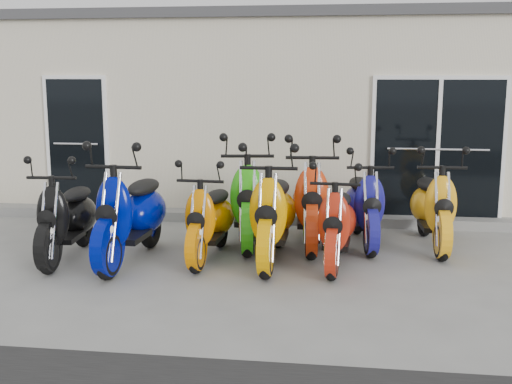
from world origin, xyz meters
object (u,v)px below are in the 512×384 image
scooter_front_orange_a (209,208)px  scooter_back_green (248,187)px  scooter_back_yellow (434,195)px  scooter_front_red (337,212)px  scooter_front_blue (131,200)px  scooter_front_black (66,206)px  scooter_back_blue (364,194)px  scooter_front_orange_b (273,201)px  scooter_back_red (311,189)px

scooter_front_orange_a → scooter_back_green: (0.37, 0.85, 0.13)m
scooter_back_yellow → scooter_front_red: bearing=-145.1°
scooter_front_blue → scooter_back_yellow: (3.83, 1.20, -0.07)m
scooter_back_green → scooter_back_yellow: scooter_back_green is taller
scooter_front_blue → scooter_front_red: 2.56m
scooter_front_black → scooter_front_blue: size_ratio=0.88×
scooter_front_red → scooter_back_blue: scooter_back_blue is taller
scooter_front_orange_b → scooter_back_blue: bearing=40.2°
scooter_front_blue → scooter_front_orange_b: scooter_front_blue is taller
scooter_front_black → scooter_front_orange_b: size_ratio=0.89×
scooter_front_orange_a → scooter_front_red: bearing=1.3°
scooter_front_orange_b → scooter_back_blue: size_ratio=1.10×
scooter_front_orange_b → scooter_back_green: size_ratio=0.98×
scooter_front_black → scooter_back_blue: bearing=14.1°
scooter_front_orange_b → scooter_back_yellow: (2.08, 0.95, -0.06)m
scooter_front_red → scooter_back_green: size_ratio=0.84×
scooter_back_yellow → scooter_front_orange_b: bearing=-158.4°
scooter_front_black → scooter_back_blue: (3.76, 1.21, 0.01)m
scooter_front_blue → scooter_front_orange_a: scooter_front_blue is taller
scooter_front_blue → scooter_front_orange_a: (0.95, 0.25, -0.12)m
scooter_front_red → scooter_back_blue: (0.35, 1.02, 0.03)m
scooter_back_green → scooter_back_yellow: bearing=-5.5°
scooter_front_blue → scooter_back_green: bearing=43.0°
scooter_front_blue → scooter_back_blue: scooter_front_blue is taller
scooter_front_blue → scooter_back_yellow: size_ratio=1.09×
scooter_front_orange_a → scooter_front_orange_b: 0.82m
scooter_front_orange_a → scooter_back_green: bearing=69.6°
scooter_front_black → scooter_back_green: 2.42m
scooter_front_orange_a → scooter_back_green: 0.93m
scooter_front_black → scooter_back_yellow: size_ratio=0.96×
scooter_back_red → scooter_back_yellow: scooter_back_red is taller
scooter_front_orange_a → scooter_back_green: size_ratio=0.84×
scooter_back_green → scooter_front_red: bearing=-43.6°
scooter_front_orange_b → scooter_front_blue: bearing=-172.0°
scooter_front_black → scooter_back_yellow: 4.83m
scooter_front_black → scooter_front_blue: scooter_front_blue is taller
scooter_front_blue → scooter_back_blue: bearing=25.9°
scooter_back_yellow → scooter_front_orange_a: bearing=-164.8°
scooter_front_black → scooter_front_orange_a: bearing=3.9°
scooter_front_red → scooter_back_green: scooter_back_green is taller
scooter_front_red → scooter_back_green: 1.53m
scooter_front_black → scooter_back_blue: size_ratio=0.98×
scooter_front_black → scooter_front_orange_b: scooter_front_orange_b is taller
scooter_front_black → scooter_front_red: size_ratio=1.03×
scooter_front_black → scooter_front_orange_b: (2.60, 0.24, 0.09)m
scooter_front_black → scooter_front_orange_a: (1.80, 0.24, -0.03)m
scooter_front_orange_b → scooter_back_red: (0.43, 0.86, 0.01)m
scooter_back_red → scooter_back_yellow: 1.65m
scooter_back_blue → scooter_back_yellow: scooter_back_yellow is taller
scooter_front_blue → scooter_back_green: 1.71m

